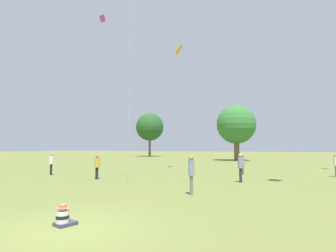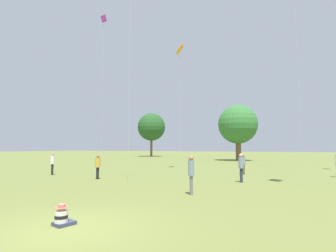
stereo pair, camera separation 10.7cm
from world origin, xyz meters
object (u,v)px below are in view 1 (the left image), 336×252
(person_standing_4, at_px, (191,170))
(person_standing_5, at_px, (240,165))
(person_standing_2, at_px, (242,163))
(person_standing_3, at_px, (51,162))
(person_standing_1, at_px, (97,165))
(kite_5, at_px, (102,29))
(distant_tree_2, at_px, (236,125))
(distant_tree_0, at_px, (150,127))
(kite_3, at_px, (179,53))
(person_standing_0, at_px, (336,163))
(seated_toddler, at_px, (63,217))

(person_standing_4, distance_m, person_standing_5, 5.73)
(person_standing_2, bearing_deg, person_standing_3, -159.84)
(person_standing_1, relative_size, person_standing_2, 1.02)
(person_standing_1, distance_m, person_standing_2, 11.62)
(kite_5, bearing_deg, distant_tree_2, -67.69)
(person_standing_4, xyz_separation_m, distant_tree_0, (-27.85, 47.06, 6.39))
(person_standing_2, relative_size, kite_5, 0.09)
(person_standing_1, bearing_deg, person_standing_2, 115.60)
(person_standing_2, height_order, person_standing_3, person_standing_3)
(distant_tree_0, bearing_deg, kite_3, -57.40)
(person_standing_0, bearing_deg, person_standing_4, -4.62)
(kite_5, bearing_deg, person_standing_5, -150.95)
(person_standing_3, xyz_separation_m, person_standing_4, (13.46, -3.83, 0.06))
(person_standing_0, height_order, kite_3, kite_3)
(person_standing_0, distance_m, person_standing_5, 8.50)
(kite_3, height_order, distant_tree_0, kite_3)
(person_standing_5, distance_m, distant_tree_2, 29.62)
(person_standing_0, bearing_deg, distant_tree_2, -125.39)
(person_standing_3, height_order, person_standing_4, person_standing_4)
(person_standing_1, xyz_separation_m, distant_tree_0, (-19.71, 43.98, 6.52))
(person_standing_3, relative_size, kite_5, 0.10)
(person_standing_1, xyz_separation_m, person_standing_5, (9.52, 2.48, 0.11))
(person_standing_2, relative_size, person_standing_4, 0.90)
(seated_toddler, relative_size, kite_5, 0.03)
(person_standing_3, xyz_separation_m, person_standing_5, (14.83, 1.73, 0.03))
(kite_5, bearing_deg, person_standing_0, -131.47)
(seated_toddler, xyz_separation_m, person_standing_0, (9.11, 17.64, 0.80))
(person_standing_0, height_order, person_standing_1, person_standing_0)
(person_standing_0, relative_size, person_standing_3, 0.98)
(person_standing_5, relative_size, kite_3, 0.14)
(seated_toddler, xyz_separation_m, kite_5, (-14.44, 19.24, 16.58))
(person_standing_1, relative_size, person_standing_5, 0.92)
(kite_5, xyz_separation_m, distant_tree_2, (12.27, 21.16, -10.61))
(kite_3, bearing_deg, person_standing_0, 114.53)
(seated_toddler, xyz_separation_m, person_standing_1, (-6.48, 9.21, 0.76))
(person_standing_4, xyz_separation_m, kite_3, (-5.61, 12.28, 10.67))
(distant_tree_0, xyz_separation_m, distant_tree_2, (24.01, -12.79, -1.31))
(seated_toddler, xyz_separation_m, kite_3, (-3.94, 18.41, 11.56))
(distant_tree_2, bearing_deg, person_standing_2, -79.13)
(person_standing_1, relative_size, distant_tree_2, 0.18)
(seated_toddler, distance_m, person_standing_2, 16.92)
(person_standing_5, xyz_separation_m, distant_tree_0, (-29.22, 41.50, 6.41))
(distant_tree_0, bearing_deg, person_standing_3, -71.59)
(distant_tree_0, distance_m, distant_tree_2, 27.24)
(seated_toddler, distance_m, person_standing_3, 15.46)
(seated_toddler, bearing_deg, person_standing_3, 152.95)
(person_standing_1, distance_m, kite_5, 20.36)
(person_standing_5, bearing_deg, person_standing_2, -80.37)
(person_standing_2, bearing_deg, person_standing_5, -87.86)
(person_standing_1, xyz_separation_m, kite_5, (-7.96, 10.03, 15.83))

